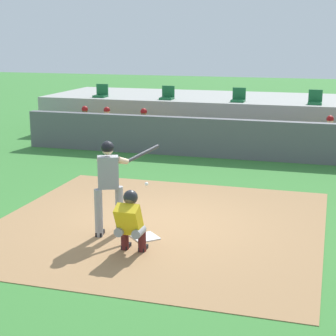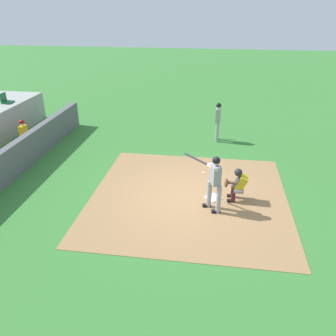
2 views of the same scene
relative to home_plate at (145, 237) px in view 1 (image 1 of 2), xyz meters
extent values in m
plane|color=#387A33|center=(0.00, 0.80, -0.02)|extent=(80.00, 80.00, 0.00)
cube|color=#9E754C|center=(0.00, 0.80, -0.02)|extent=(6.40, 6.40, 0.01)
cube|color=white|center=(0.00, 0.00, 0.00)|extent=(0.62, 0.62, 0.02)
cylinder|color=#99999E|center=(-0.85, -0.16, 0.44)|extent=(0.15, 0.15, 0.92)
cylinder|color=#99999E|center=(-0.55, 0.13, 0.44)|extent=(0.15, 0.15, 0.92)
cube|color=gray|center=(-0.70, -0.01, 1.20)|extent=(0.44, 0.37, 0.60)
sphere|color=beige|center=(-0.70, -0.01, 1.63)|extent=(0.21, 0.21, 0.21)
sphere|color=black|center=(-0.70, -0.01, 1.66)|extent=(0.24, 0.24, 0.24)
cylinder|color=beige|center=(-0.65, 0.08, 1.41)|extent=(0.55, 0.35, 0.18)
cylinder|color=beige|center=(-0.46, 0.12, 1.41)|extent=(0.20, 0.27, 0.17)
cylinder|color=#333338|center=(-0.23, 0.59, 1.45)|extent=(0.43, 0.79, 0.24)
cube|color=black|center=(-0.86, -0.10, 0.02)|extent=(0.16, 0.28, 0.09)
cube|color=black|center=(-0.56, 0.19, 0.02)|extent=(0.16, 0.28, 0.09)
cylinder|color=gray|center=(-0.16, -0.78, 0.40)|extent=(0.16, 0.32, 0.16)
cylinder|color=#4C1919|center=(-0.16, -0.63, 0.19)|extent=(0.14, 0.14, 0.42)
cube|color=black|center=(-0.16, -0.57, 0.02)|extent=(0.11, 0.24, 0.08)
cylinder|color=gray|center=(0.16, -0.78, 0.40)|extent=(0.16, 0.32, 0.16)
cylinder|color=#4C1919|center=(0.16, -0.63, 0.19)|extent=(0.14, 0.14, 0.42)
cube|color=black|center=(0.16, -0.57, 0.02)|extent=(0.11, 0.24, 0.08)
cube|color=gold|center=(0.00, -0.83, 0.62)|extent=(0.40, 0.44, 0.57)
cube|color=#2D2D33|center=(0.00, -0.71, 0.62)|extent=(0.38, 0.26, 0.45)
sphere|color=brown|center=(0.00, -0.75, 0.96)|extent=(0.21, 0.21, 0.21)
sphere|color=#232328|center=(0.00, -0.73, 0.98)|extent=(0.25, 0.25, 0.25)
cylinder|color=brown|center=(-0.04, -0.60, 0.62)|extent=(0.10, 0.45, 0.10)
ellipsoid|color=brown|center=(-0.08, -0.38, 0.62)|extent=(0.28, 0.12, 0.30)
sphere|color=white|center=(-0.08, 0.36, 0.92)|extent=(0.07, 0.07, 0.07)
cube|color=#59595E|center=(0.00, 7.30, 0.58)|extent=(13.00, 0.30, 1.20)
cube|color=olive|center=(0.00, 8.30, 0.20)|extent=(11.80, 0.44, 0.45)
cylinder|color=#939399|center=(-5.13, 8.05, 0.47)|extent=(0.15, 0.40, 0.15)
cylinder|color=#939399|center=(-5.13, 7.85, 0.20)|extent=(0.13, 0.13, 0.45)
cube|color=maroon|center=(-5.13, 7.80, 0.02)|extent=(0.11, 0.24, 0.08)
cylinder|color=#939399|center=(-4.87, 8.05, 0.47)|extent=(0.15, 0.40, 0.15)
cylinder|color=#939399|center=(-4.87, 7.85, 0.20)|extent=(0.13, 0.13, 0.45)
cube|color=maroon|center=(-4.87, 7.80, 0.02)|extent=(0.11, 0.24, 0.08)
cube|color=gold|center=(-5.00, 8.27, 0.74)|extent=(0.36, 0.22, 0.54)
sphere|color=brown|center=(-5.00, 8.27, 1.13)|extent=(0.20, 0.20, 0.20)
sphere|color=maroon|center=(-5.00, 8.27, 1.17)|extent=(0.22, 0.22, 0.22)
cylinder|color=brown|center=(-5.20, 8.13, 0.63)|extent=(0.09, 0.41, 0.22)
cylinder|color=brown|center=(-4.80, 8.13, 0.63)|extent=(0.09, 0.41, 0.22)
cylinder|color=#939399|center=(-4.31, 8.05, 0.47)|extent=(0.15, 0.40, 0.15)
cylinder|color=#939399|center=(-4.31, 7.85, 0.20)|extent=(0.13, 0.13, 0.45)
cube|color=maroon|center=(-4.31, 7.80, 0.02)|extent=(0.11, 0.24, 0.08)
cylinder|color=#939399|center=(-4.05, 8.05, 0.47)|extent=(0.15, 0.40, 0.15)
cylinder|color=#939399|center=(-4.05, 7.85, 0.20)|extent=(0.13, 0.13, 0.45)
cube|color=maroon|center=(-4.05, 7.80, 0.02)|extent=(0.11, 0.24, 0.08)
cube|color=gold|center=(-4.18, 8.27, 0.74)|extent=(0.36, 0.22, 0.54)
sphere|color=beige|center=(-4.18, 8.27, 1.13)|extent=(0.20, 0.20, 0.20)
sphere|color=maroon|center=(-4.18, 8.27, 1.17)|extent=(0.22, 0.22, 0.22)
cylinder|color=beige|center=(-4.38, 8.13, 0.63)|extent=(0.09, 0.41, 0.22)
cylinder|color=beige|center=(-3.98, 8.13, 0.63)|extent=(0.09, 0.41, 0.22)
cylinder|color=#939399|center=(-2.99, 8.05, 0.47)|extent=(0.15, 0.40, 0.15)
cylinder|color=#939399|center=(-2.99, 7.85, 0.20)|extent=(0.13, 0.13, 0.45)
cube|color=maroon|center=(-2.99, 7.80, 0.02)|extent=(0.11, 0.24, 0.08)
cylinder|color=#939399|center=(-2.73, 8.05, 0.47)|extent=(0.15, 0.40, 0.15)
cylinder|color=#939399|center=(-2.73, 7.85, 0.20)|extent=(0.13, 0.13, 0.45)
cube|color=maroon|center=(-2.73, 7.80, 0.02)|extent=(0.11, 0.24, 0.08)
cube|color=gold|center=(-2.86, 8.27, 0.74)|extent=(0.36, 0.22, 0.54)
sphere|color=brown|center=(-2.86, 8.27, 1.13)|extent=(0.20, 0.20, 0.20)
sphere|color=maroon|center=(-2.86, 8.27, 1.17)|extent=(0.22, 0.22, 0.22)
cylinder|color=brown|center=(-3.06, 8.13, 0.63)|extent=(0.09, 0.41, 0.22)
cylinder|color=brown|center=(-2.66, 8.13, 0.63)|extent=(0.09, 0.41, 0.22)
cylinder|color=#939399|center=(3.00, 8.05, 0.47)|extent=(0.15, 0.40, 0.15)
cylinder|color=#939399|center=(3.00, 7.85, 0.20)|extent=(0.13, 0.13, 0.45)
cube|color=maroon|center=(3.00, 7.80, 0.02)|extent=(0.11, 0.24, 0.08)
cylinder|color=#939399|center=(3.26, 8.05, 0.47)|extent=(0.15, 0.40, 0.15)
cylinder|color=#939399|center=(3.26, 7.85, 0.20)|extent=(0.13, 0.13, 0.45)
cube|color=maroon|center=(3.26, 7.80, 0.02)|extent=(0.11, 0.24, 0.08)
cube|color=gold|center=(3.13, 8.27, 0.74)|extent=(0.36, 0.22, 0.54)
sphere|color=beige|center=(3.13, 8.27, 1.13)|extent=(0.20, 0.20, 0.20)
sphere|color=maroon|center=(3.13, 8.27, 1.17)|extent=(0.22, 0.22, 0.22)
cylinder|color=beige|center=(2.93, 8.13, 0.63)|extent=(0.09, 0.41, 0.22)
cylinder|color=beige|center=(3.33, 8.13, 0.63)|extent=(0.09, 0.41, 0.22)
cube|color=#9E9E99|center=(0.00, 11.70, 0.68)|extent=(15.00, 4.40, 1.40)
cube|color=#196033|center=(-5.20, 10.10, 1.42)|extent=(0.46, 0.46, 0.08)
cube|color=#196033|center=(-5.20, 10.30, 1.66)|extent=(0.46, 0.06, 0.40)
cube|color=#196033|center=(-2.60, 10.10, 1.42)|extent=(0.46, 0.46, 0.08)
cube|color=#196033|center=(-2.60, 10.30, 1.66)|extent=(0.46, 0.06, 0.40)
cube|color=#196033|center=(0.00, 10.10, 1.42)|extent=(0.46, 0.46, 0.08)
cube|color=#196033|center=(0.00, 10.30, 1.66)|extent=(0.46, 0.06, 0.40)
cube|color=#196033|center=(2.60, 10.10, 1.42)|extent=(0.46, 0.46, 0.08)
cube|color=#196033|center=(2.60, 10.30, 1.66)|extent=(0.46, 0.06, 0.40)
camera|label=1|loc=(3.18, -9.20, 3.65)|focal=59.47mm
camera|label=2|loc=(-9.78, 0.08, 5.79)|focal=36.56mm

